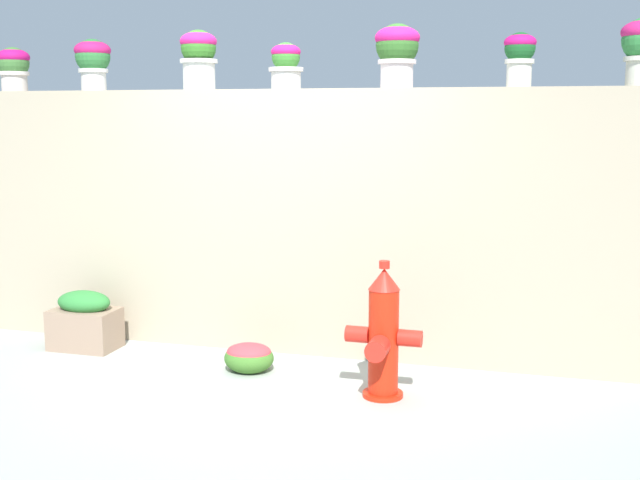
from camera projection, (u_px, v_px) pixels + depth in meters
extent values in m
plane|color=#989F96|center=(249.00, 389.00, 5.51)|extent=(24.00, 24.00, 0.00)
cube|color=tan|center=(294.00, 222.00, 6.29)|extent=(5.64, 0.30, 2.04)
cylinder|color=beige|center=(14.00, 82.00, 6.79)|extent=(0.21, 0.21, 0.16)
cylinder|color=beige|center=(14.00, 73.00, 6.78)|extent=(0.25, 0.25, 0.03)
sphere|color=#3E7134|center=(13.00, 63.00, 6.76)|extent=(0.26, 0.26, 0.26)
ellipsoid|color=#C21368|center=(13.00, 57.00, 6.76)|extent=(0.27, 0.27, 0.14)
cylinder|color=silver|center=(94.00, 80.00, 6.58)|extent=(0.20, 0.20, 0.18)
cylinder|color=silver|center=(93.00, 71.00, 6.57)|extent=(0.24, 0.24, 0.03)
sphere|color=#2E7235|center=(93.00, 56.00, 6.55)|extent=(0.28, 0.28, 0.28)
ellipsoid|color=#C11B60|center=(92.00, 50.00, 6.54)|extent=(0.29, 0.29, 0.15)
cylinder|color=silver|center=(199.00, 75.00, 6.34)|extent=(0.25, 0.25, 0.24)
cylinder|color=silver|center=(199.00, 61.00, 6.33)|extent=(0.30, 0.30, 0.03)
sphere|color=#2D6620|center=(198.00, 48.00, 6.31)|extent=(0.27, 0.27, 0.27)
ellipsoid|color=#C11965|center=(198.00, 41.00, 6.30)|extent=(0.29, 0.29, 0.15)
cylinder|color=beige|center=(286.00, 78.00, 6.13)|extent=(0.22, 0.22, 0.16)
cylinder|color=beige|center=(286.00, 69.00, 6.12)|extent=(0.26, 0.26, 0.03)
sphere|color=#337228|center=(286.00, 57.00, 6.10)|extent=(0.21, 0.21, 0.21)
ellipsoid|color=#CE1563|center=(286.00, 52.00, 6.10)|extent=(0.23, 0.23, 0.12)
cylinder|color=silver|center=(397.00, 74.00, 5.93)|extent=(0.24, 0.24, 0.21)
cylinder|color=silver|center=(397.00, 62.00, 5.91)|extent=(0.28, 0.28, 0.03)
sphere|color=#2A5820|center=(397.00, 45.00, 5.89)|extent=(0.31, 0.31, 0.31)
ellipsoid|color=#BF1663|center=(397.00, 38.00, 5.89)|extent=(0.33, 0.33, 0.17)
cylinder|color=silver|center=(519.00, 73.00, 5.66)|extent=(0.17, 0.17, 0.19)
cylinder|color=silver|center=(519.00, 61.00, 5.65)|extent=(0.20, 0.20, 0.03)
sphere|color=#195524|center=(520.00, 48.00, 5.63)|extent=(0.21, 0.21, 0.21)
ellipsoid|color=#CD156D|center=(520.00, 42.00, 5.63)|extent=(0.22, 0.22, 0.12)
cylinder|color=red|center=(383.00, 394.00, 5.36)|extent=(0.27, 0.27, 0.03)
cylinder|color=red|center=(383.00, 343.00, 5.30)|extent=(0.20, 0.20, 0.73)
cone|color=red|center=(384.00, 279.00, 5.24)|extent=(0.21, 0.21, 0.14)
cylinder|color=red|center=(384.00, 265.00, 5.22)|extent=(0.07, 0.07, 0.05)
cylinder|color=red|center=(357.00, 334.00, 5.35)|extent=(0.15, 0.11, 0.11)
cylinder|color=red|center=(410.00, 338.00, 5.25)|extent=(0.15, 0.11, 0.11)
cylinder|color=red|center=(378.00, 349.00, 5.13)|extent=(0.14, 0.17, 0.14)
ellipsoid|color=#3F7328|center=(249.00, 358.00, 5.87)|extent=(0.37, 0.33, 0.21)
ellipsoid|color=#E03A42|center=(249.00, 352.00, 5.87)|extent=(0.33, 0.29, 0.12)
cube|color=#937761|center=(85.00, 329.00, 6.43)|extent=(0.52, 0.34, 0.32)
ellipsoid|color=#2E7C35|center=(84.00, 302.00, 6.40)|extent=(0.44, 0.29, 0.18)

